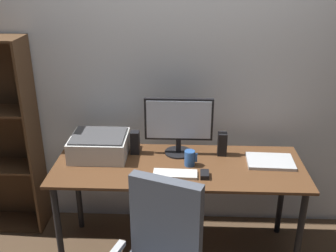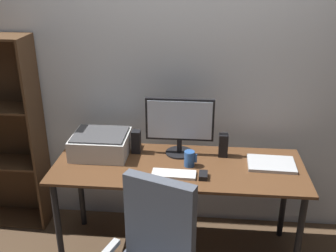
# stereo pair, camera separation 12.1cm
# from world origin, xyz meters

# --- Properties ---
(ground_plane) EXTENTS (12.00, 12.00, 0.00)m
(ground_plane) POSITION_xyz_m (0.00, 0.00, 0.00)
(ground_plane) COLOR #4C3826
(back_wall) EXTENTS (6.40, 0.10, 2.60)m
(back_wall) POSITION_xyz_m (0.00, 0.49, 1.30)
(back_wall) COLOR silver
(back_wall) RESTS_ON ground
(desk) EXTENTS (1.73, 0.64, 0.74)m
(desk) POSITION_xyz_m (0.00, 0.00, 0.66)
(desk) COLOR #56351E
(desk) RESTS_ON ground
(monitor) EXTENTS (0.48, 0.20, 0.42)m
(monitor) POSITION_xyz_m (-0.01, 0.18, 0.98)
(monitor) COLOR black
(monitor) RESTS_ON desk
(keyboard) EXTENTS (0.29, 0.12, 0.02)m
(keyboard) POSITION_xyz_m (-0.02, -0.14, 0.75)
(keyboard) COLOR silver
(keyboard) RESTS_ON desk
(mouse) EXTENTS (0.06, 0.10, 0.03)m
(mouse) POSITION_xyz_m (0.17, -0.15, 0.76)
(mouse) COLOR black
(mouse) RESTS_ON desk
(coffee_mug) EXTENTS (0.09, 0.07, 0.11)m
(coffee_mug) POSITION_xyz_m (0.08, -0.00, 0.79)
(coffee_mug) COLOR #285193
(coffee_mug) RESTS_ON desk
(laptop) EXTENTS (0.33, 0.24, 0.02)m
(laptop) POSITION_xyz_m (0.64, 0.06, 0.75)
(laptop) COLOR #B7BABC
(laptop) RESTS_ON desk
(speaker_left) EXTENTS (0.06, 0.07, 0.17)m
(speaker_left) POSITION_xyz_m (-0.32, 0.17, 0.82)
(speaker_left) COLOR black
(speaker_left) RESTS_ON desk
(speaker_right) EXTENTS (0.06, 0.07, 0.17)m
(speaker_right) POSITION_xyz_m (0.31, 0.17, 0.82)
(speaker_right) COLOR black
(speaker_right) RESTS_ON desk
(printer) EXTENTS (0.40, 0.34, 0.16)m
(printer) POSITION_xyz_m (-0.57, 0.12, 0.82)
(printer) COLOR silver
(printer) RESTS_ON desk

